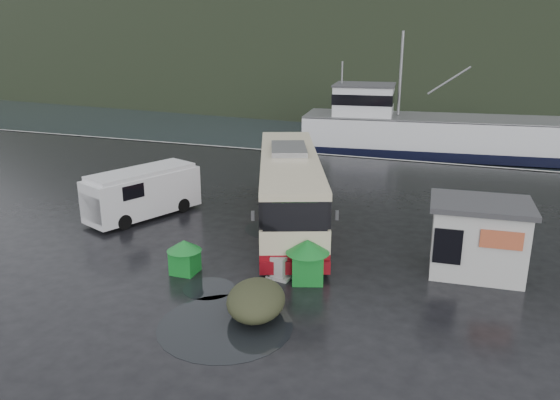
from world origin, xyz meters
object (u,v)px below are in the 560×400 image
(waste_bin_left, at_px, (186,272))
(coach_bus, at_px, (289,223))
(ticket_kiosk, at_px, (474,272))
(white_van, at_px, (145,216))
(waste_bin_right, at_px, (307,281))
(dome_tent, at_px, (256,314))
(jersey_barrier_a, at_px, (307,269))
(jersey_barrier_b, at_px, (286,273))
(fishing_trawler, at_px, (432,139))

(waste_bin_left, bearing_deg, coach_bus, 74.31)
(ticket_kiosk, bearing_deg, white_van, 170.86)
(waste_bin_right, relative_size, dome_tent, 0.61)
(waste_bin_right, relative_size, jersey_barrier_a, 1.03)
(white_van, relative_size, ticket_kiosk, 1.60)
(waste_bin_right, bearing_deg, white_van, 156.55)
(jersey_barrier_b, bearing_deg, coach_bus, 107.90)
(coach_bus, relative_size, white_van, 2.16)
(ticket_kiosk, bearing_deg, fishing_trawler, 94.15)
(ticket_kiosk, bearing_deg, coach_bus, 156.76)
(white_van, height_order, ticket_kiosk, ticket_kiosk)
(ticket_kiosk, xyz_separation_m, jersey_barrier_b, (-6.76, -2.46, 0.00))
(waste_bin_left, height_order, jersey_barrier_b, waste_bin_left)
(waste_bin_left, distance_m, ticket_kiosk, 11.06)
(dome_tent, bearing_deg, jersey_barrier_a, 82.87)
(waste_bin_right, distance_m, jersey_barrier_a, 1.05)
(dome_tent, distance_m, fishing_trawler, 33.35)
(jersey_barrier_b, xyz_separation_m, fishing_trawler, (2.82, 29.86, 0.00))
(coach_bus, distance_m, white_van, 7.25)
(jersey_barrier_b, bearing_deg, white_van, 156.44)
(coach_bus, relative_size, waste_bin_left, 9.50)
(waste_bin_left, bearing_deg, jersey_barrier_b, 19.71)
(white_van, xyz_separation_m, ticket_kiosk, (15.58, -1.39, 0.00))
(dome_tent, bearing_deg, fishing_trawler, 85.38)
(waste_bin_right, relative_size, jersey_barrier_b, 0.94)
(waste_bin_left, xyz_separation_m, dome_tent, (3.77, -2.07, 0.00))
(coach_bus, relative_size, jersey_barrier_b, 7.29)
(dome_tent, height_order, jersey_barrier_b, dome_tent)
(waste_bin_left, height_order, waste_bin_right, waste_bin_right)
(dome_tent, xyz_separation_m, ticket_kiosk, (6.63, 5.83, 0.00))
(fishing_trawler, bearing_deg, coach_bus, -106.92)
(coach_bus, xyz_separation_m, waste_bin_left, (-1.89, -6.72, 0.00))
(white_van, distance_m, jersey_barrier_b, 9.63)
(ticket_kiosk, xyz_separation_m, fishing_trawler, (-3.94, 27.41, 0.00))
(dome_tent, height_order, jersey_barrier_a, dome_tent)
(waste_bin_right, relative_size, fishing_trawler, 0.06)
(coach_bus, distance_m, fishing_trawler, 24.87)
(white_van, bearing_deg, waste_bin_right, -1.45)
(coach_bus, bearing_deg, dome_tent, -98.82)
(white_van, bearing_deg, coach_bus, 34.54)
(white_van, height_order, waste_bin_left, white_van)
(ticket_kiosk, height_order, jersey_barrier_a, ticket_kiosk)
(ticket_kiosk, bearing_deg, jersey_barrier_a, -167.27)
(waste_bin_right, height_order, fishing_trawler, fishing_trawler)
(jersey_barrier_b, bearing_deg, fishing_trawler, 84.61)
(dome_tent, relative_size, ticket_kiosk, 0.73)
(waste_bin_left, bearing_deg, waste_bin_right, 11.22)
(waste_bin_left, distance_m, dome_tent, 4.30)
(waste_bin_left, bearing_deg, ticket_kiosk, 19.88)
(white_van, distance_m, waste_bin_left, 7.31)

